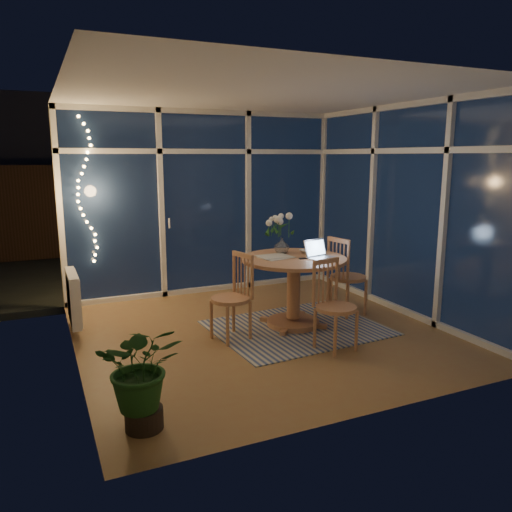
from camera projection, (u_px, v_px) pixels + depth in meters
name	position (u px, v px, depth m)	size (l,w,h in m)	color
floor	(263.00, 332.00, 5.66)	(4.00, 4.00, 0.00)	#956941
ceiling	(264.00, 93.00, 5.14)	(4.00, 4.00, 0.00)	white
wall_back	(205.00, 203.00, 7.19)	(4.00, 0.04, 2.60)	silver
wall_front	(379.00, 249.00, 3.61)	(4.00, 0.04, 2.60)	silver
wall_left	(67.00, 229.00, 4.60)	(0.04, 4.00, 2.60)	silver
wall_right	(409.00, 210.00, 6.20)	(0.04, 4.00, 2.60)	silver
window_wall_back	(206.00, 203.00, 7.15)	(4.00, 0.10, 2.60)	white
window_wall_right	(406.00, 211.00, 6.18)	(0.10, 4.00, 2.60)	white
radiator	(73.00, 298.00, 5.61)	(0.10, 0.70, 0.58)	white
fairy_lights	(85.00, 191.00, 6.38)	(0.24, 0.10, 1.85)	#E9AF5D
garden_patio	(184.00, 255.00, 10.34)	(12.00, 6.00, 0.10)	black
garden_fence	(152.00, 208.00, 10.40)	(11.00, 0.08, 1.80)	#342313
neighbour_roof	(136.00, 147.00, 12.95)	(7.00, 3.00, 2.20)	#33353D
garden_shrubs	(134.00, 249.00, 8.29)	(0.90, 0.90, 0.90)	#1A3216
rug	(297.00, 328.00, 5.79)	(1.88, 1.50, 0.01)	beige
dining_table	(293.00, 292.00, 5.80)	(1.21, 1.21, 0.82)	#AD784E
chair_left	(230.00, 297.00, 5.36)	(0.44, 0.44, 0.95)	#AD784E
chair_right	(348.00, 275.00, 6.21)	(0.47, 0.47, 1.01)	#AD784E
chair_front	(336.00, 306.00, 5.06)	(0.44, 0.44, 0.94)	#AD784E
laptop	(322.00, 249.00, 5.63)	(0.32, 0.27, 0.23)	silver
flower_vase	(282.00, 245.00, 5.93)	(0.20, 0.20, 0.21)	silver
bowl	(306.00, 251.00, 5.98)	(0.15, 0.15, 0.04)	white
newspapers	(274.00, 257.00, 5.71)	(0.36, 0.28, 0.01)	#B9B7B0
phone	(304.00, 258.00, 5.63)	(0.10, 0.05, 0.01)	black
potted_plant	(142.00, 380.00, 3.58)	(0.54, 0.47, 0.76)	#1A491A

